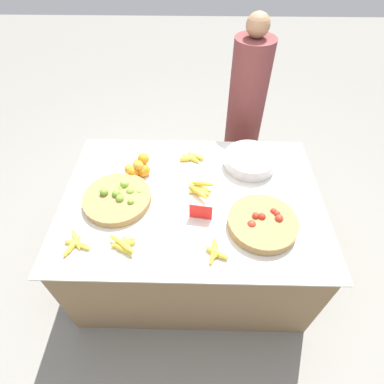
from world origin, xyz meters
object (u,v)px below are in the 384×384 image
object	(u,v)px
price_sign	(201,212)
tomato_basket	(263,223)
metal_bowl	(250,160)
lime_bowl	(118,198)
vendor_person	(244,120)

from	to	relation	value
price_sign	tomato_basket	bearing A→B (deg)	-0.31
tomato_basket	metal_bowl	size ratio (longest dim) A/B	1.13
lime_bowl	price_sign	world-z (taller)	price_sign
tomato_basket	metal_bowl	xyz separation A→B (m)	(-0.02, 0.53, 0.01)
lime_bowl	price_sign	bearing A→B (deg)	-13.38
tomato_basket	vendor_person	xyz separation A→B (m)	(0.01, 1.16, -0.08)
tomato_basket	price_sign	size ratio (longest dim) A/B	2.97
metal_bowl	lime_bowl	bearing A→B (deg)	-157.53
lime_bowl	price_sign	xyz separation A→B (m)	(0.51, -0.12, 0.03)
price_sign	metal_bowl	bearing A→B (deg)	62.61
metal_bowl	vendor_person	size ratio (longest dim) A/B	0.23
lime_bowl	tomato_basket	world-z (taller)	lime_bowl
lime_bowl	tomato_basket	distance (m)	0.89
lime_bowl	tomato_basket	size ratio (longest dim) A/B	1.05
tomato_basket	price_sign	distance (m)	0.36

